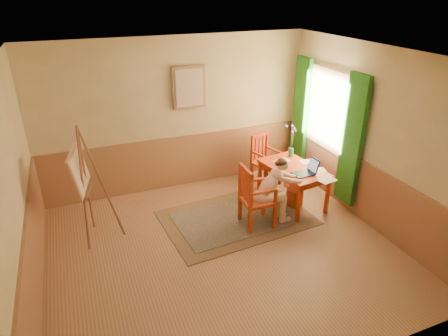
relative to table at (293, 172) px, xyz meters
name	(u,v)px	position (x,y,z in m)	size (l,w,h in m)	color
room	(222,164)	(-1.64, -0.79, 0.77)	(5.04, 4.54, 2.84)	tan
wainscot	(204,195)	(-1.64, 0.01, -0.13)	(5.00, 4.50, 1.00)	#AF734C
window	(325,121)	(0.78, 0.31, 0.71)	(0.12, 2.01, 2.20)	white
wall_portrait	(189,88)	(-1.39, 1.42, 1.27)	(0.60, 0.05, 0.76)	#A47656
rug	(237,218)	(-1.10, -0.09, -0.62)	(2.52, 1.78, 0.02)	#8C7251
table	(293,172)	(0.00, 0.00, 0.00)	(0.88, 1.29, 0.72)	#CF431A
chair_left	(255,197)	(-0.92, -0.38, -0.10)	(0.50, 0.48, 1.06)	#CF431A
chair_back	(265,160)	(-0.08, 0.91, -0.14)	(0.54, 0.56, 0.99)	#CF431A
figure	(273,189)	(-0.62, -0.40, -0.01)	(0.84, 0.36, 1.13)	beige
laptop	(307,171)	(0.06, -0.30, 0.14)	(0.42, 0.26, 0.25)	#1E2338
papers	(308,168)	(0.21, -0.13, 0.09)	(0.73, 1.20, 0.00)	white
vase	(291,142)	(0.18, 0.43, 0.36)	(0.21, 0.30, 0.59)	#3F724C
wastebasket	(295,197)	(0.02, -0.07, -0.47)	(0.30, 0.30, 0.32)	#C24E27
easel	(82,175)	(-3.40, 0.24, 0.46)	(0.68, 0.82, 1.84)	brown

